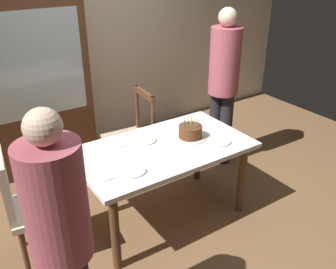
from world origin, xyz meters
name	(u,v)px	position (x,y,z in m)	size (l,w,h in m)	color
ground	(164,215)	(0.00, 0.00, 0.00)	(6.40, 6.40, 0.00)	brown
back_wall	(74,38)	(0.00, 1.85, 1.30)	(6.40, 0.10, 2.60)	beige
dining_table	(163,156)	(0.00, 0.00, 0.63)	(1.48, 0.85, 0.73)	white
birthday_cake	(190,132)	(0.29, 0.00, 0.78)	(0.28, 0.28, 0.18)	silver
plate_near_celebrant	(132,170)	(-0.41, -0.19, 0.73)	(0.22, 0.22, 0.01)	silver
plate_far_side	(144,140)	(-0.07, 0.19, 0.73)	(0.22, 0.22, 0.01)	silver
plate_near_guest	(218,141)	(0.44, -0.19, 0.73)	(0.22, 0.22, 0.01)	silver
fork_near_celebrant	(113,178)	(-0.57, -0.21, 0.73)	(0.18, 0.02, 0.01)	silver
fork_far_side	(128,145)	(-0.23, 0.19, 0.73)	(0.18, 0.02, 0.01)	silver
chair_spindle_back	(131,139)	(0.08, 0.74, 0.46)	(0.47, 0.47, 0.95)	tan
chair_upholstered	(26,202)	(-1.13, 0.15, 0.53)	(0.50, 0.50, 0.95)	beige
person_celebrant	(60,233)	(-1.14, -0.78, 0.91)	(0.32, 0.32, 1.61)	#262328
person_guest	(224,80)	(1.09, 0.49, 0.98)	(0.32, 0.32, 1.72)	#262328
china_cabinet	(34,84)	(-0.60, 1.56, 0.95)	(1.10, 0.45, 1.90)	#56331E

